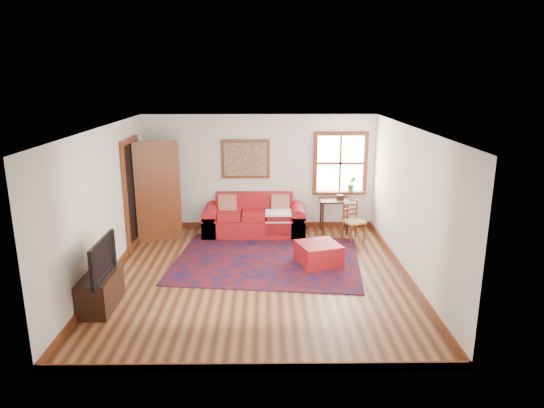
{
  "coord_description": "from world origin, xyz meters",
  "views": [
    {
      "loc": [
        0.15,
        -7.61,
        3.3
      ],
      "look_at": [
        0.25,
        0.6,
        1.11
      ],
      "focal_mm": 32.0,
      "sensor_mm": 36.0,
      "label": 1
    }
  ],
  "objects_px": {
    "red_leather_sofa": "(254,221)",
    "red_ottoman": "(318,254)",
    "media_cabinet": "(101,291)",
    "side_table": "(334,205)",
    "ladder_back_chair": "(353,220)"
  },
  "relations": [
    {
      "from": "red_ottoman",
      "to": "ladder_back_chair",
      "type": "bearing_deg",
      "value": 38.86
    },
    {
      "from": "red_leather_sofa",
      "to": "media_cabinet",
      "type": "distance_m",
      "value": 4.04
    },
    {
      "from": "red_leather_sofa",
      "to": "side_table",
      "type": "bearing_deg",
      "value": 0.13
    },
    {
      "from": "red_ottoman",
      "to": "red_leather_sofa",
      "type": "bearing_deg",
      "value": 104.71
    },
    {
      "from": "red_ottoman",
      "to": "side_table",
      "type": "bearing_deg",
      "value": 55.16
    },
    {
      "from": "red_leather_sofa",
      "to": "media_cabinet",
      "type": "bearing_deg",
      "value": -122.3
    },
    {
      "from": "red_leather_sofa",
      "to": "ladder_back_chair",
      "type": "height_order",
      "value": "red_leather_sofa"
    },
    {
      "from": "red_leather_sofa",
      "to": "media_cabinet",
      "type": "xyz_separation_m",
      "value": [
        -2.16,
        -3.42,
        -0.02
      ]
    },
    {
      "from": "red_leather_sofa",
      "to": "ladder_back_chair",
      "type": "xyz_separation_m",
      "value": [
        2.03,
        -0.47,
        0.16
      ]
    },
    {
      "from": "red_ottoman",
      "to": "media_cabinet",
      "type": "xyz_separation_m",
      "value": [
        -3.35,
        -1.63,
        0.06
      ]
    },
    {
      "from": "media_cabinet",
      "to": "ladder_back_chair",
      "type": "bearing_deg",
      "value": 35.13
    },
    {
      "from": "side_table",
      "to": "ladder_back_chair",
      "type": "bearing_deg",
      "value": -56.21
    },
    {
      "from": "red_leather_sofa",
      "to": "red_ottoman",
      "type": "height_order",
      "value": "red_leather_sofa"
    },
    {
      "from": "red_leather_sofa",
      "to": "red_ottoman",
      "type": "bearing_deg",
      "value": -56.38
    },
    {
      "from": "side_table",
      "to": "red_ottoman",
      "type": "bearing_deg",
      "value": -105.93
    }
  ]
}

